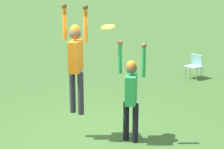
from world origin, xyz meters
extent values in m
plane|color=#3D662D|center=(0.00, 0.00, 0.00)|extent=(120.00, 120.00, 0.00)
cylinder|color=#2D2D38|center=(-0.36, -0.15, 0.97)|extent=(0.12, 0.12, 0.87)
cylinder|color=#2D2D38|center=(-0.14, -0.15, 0.97)|extent=(0.12, 0.12, 0.87)
cube|color=orange|center=(-0.25, -0.15, 1.71)|extent=(0.38, 0.51, 0.61)
sphere|color=brown|center=(-0.25, -0.15, 2.16)|extent=(0.23, 0.23, 0.23)
sphere|color=orange|center=(-0.25, -0.15, 2.23)|extent=(0.20, 0.20, 0.20)
cylinder|color=orange|center=(-0.51, -0.15, 2.34)|extent=(0.08, 0.08, 0.65)
sphere|color=brown|center=(-0.51, -0.15, 2.67)|extent=(0.10, 0.10, 0.10)
cylinder|color=orange|center=(0.01, -0.15, 2.34)|extent=(0.08, 0.08, 0.65)
sphere|color=brown|center=(0.01, -0.15, 2.67)|extent=(0.10, 0.10, 0.10)
cylinder|color=black|center=(0.63, 0.32, 0.40)|extent=(0.12, 0.12, 0.80)
cylinder|color=black|center=(0.84, 0.32, 0.40)|extent=(0.12, 0.12, 0.80)
cube|color=green|center=(0.74, 0.32, 1.09)|extent=(0.39, 0.52, 0.57)
sphere|color=brown|center=(0.74, 0.32, 1.51)|extent=(0.22, 0.22, 0.22)
sphere|color=orange|center=(0.74, 0.32, 1.57)|extent=(0.19, 0.19, 0.19)
cylinder|color=green|center=(0.47, 0.32, 1.67)|extent=(0.08, 0.08, 0.60)
sphere|color=brown|center=(0.47, 0.32, 1.98)|extent=(0.10, 0.10, 0.10)
cylinder|color=green|center=(1.00, 0.32, 1.67)|extent=(0.08, 0.08, 0.60)
sphere|color=brown|center=(1.00, 0.32, 1.98)|extent=(0.10, 0.10, 0.10)
cylinder|color=yellow|center=(0.24, 0.25, 2.28)|extent=(0.27, 0.26, 0.08)
cylinder|color=gray|center=(-0.29, 5.48, 0.21)|extent=(0.02, 0.02, 0.43)
cylinder|color=gray|center=(0.10, 5.48, 0.21)|extent=(0.02, 0.02, 0.43)
cylinder|color=gray|center=(-0.29, 5.87, 0.21)|extent=(0.02, 0.02, 0.43)
cylinder|color=gray|center=(0.10, 5.87, 0.21)|extent=(0.02, 0.02, 0.43)
cube|color=#8CC6C1|center=(-0.09, 5.67, 0.41)|extent=(0.59, 0.59, 0.04)
cube|color=#8CC6C1|center=(-0.09, 5.89, 0.60)|extent=(0.47, 0.24, 0.36)
camera|label=1|loc=(4.34, -5.69, 3.16)|focal=60.00mm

